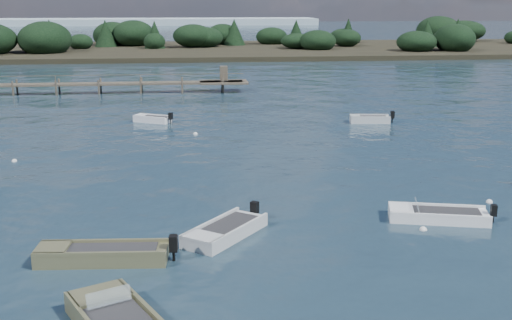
{
  "coord_description": "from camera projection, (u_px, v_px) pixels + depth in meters",
  "views": [
    {
      "loc": [
        -0.09,
        -19.87,
        9.58
      ],
      "look_at": [
        3.67,
        14.0,
        1.0
      ],
      "focal_mm": 45.0,
      "sensor_mm": 36.0,
      "label": 1
    }
  ],
  "objects": [
    {
      "name": "buoy_e",
      "position": [
        195.0,
        134.0,
        46.71
      ],
      "size": [
        0.32,
        0.32,
        0.32
      ],
      "primitive_type": "sphere",
      "color": "silver",
      "rests_on": "ground"
    },
    {
      "name": "tender_far_grey_b",
      "position": [
        370.0,
        121.0,
        51.04
      ],
      "size": [
        3.55,
        1.69,
        1.19
      ],
      "color": "#ABB0B3",
      "rests_on": "ground"
    },
    {
      "name": "tender_far_white",
      "position": [
        152.0,
        120.0,
        51.23
      ],
      "size": [
        3.21,
        2.36,
        1.11
      ],
      "color": "silver",
      "rests_on": "ground"
    },
    {
      "name": "buoy_b",
      "position": [
        423.0,
        230.0,
        27.34
      ],
      "size": [
        0.32,
        0.32,
        0.32
      ],
      "primitive_type": "sphere",
      "color": "silver",
      "rests_on": "ground"
    },
    {
      "name": "dinghy_extra_b",
      "position": [
        102.0,
        257.0,
        24.02
      ],
      "size": [
        5.29,
        1.77,
        1.28
      ],
      "color": "#646343",
      "rests_on": "ground"
    },
    {
      "name": "ground",
      "position": [
        186.0,
        79.0,
        79.33
      ],
      "size": [
        400.0,
        400.0,
        0.0
      ],
      "primitive_type": "plane",
      "color": "#142530",
      "rests_on": "ground"
    },
    {
      "name": "far_headland",
      "position": [
        318.0,
        41.0,
        120.07
      ],
      "size": [
        190.0,
        40.0,
        5.8
      ],
      "color": "black",
      "rests_on": "ground"
    },
    {
      "name": "dinghy_mid_white_a",
      "position": [
        438.0,
        217.0,
        28.58
      ],
      "size": [
        4.72,
        2.65,
        1.08
      ],
      "color": "silver",
      "rests_on": "ground"
    },
    {
      "name": "dinghy_extra_a",
      "position": [
        225.0,
        233.0,
        26.57
      ],
      "size": [
        3.83,
        4.28,
        1.12
      ],
      "color": "#ABB0B3",
      "rests_on": "ground"
    },
    {
      "name": "buoy_d",
      "position": [
        489.0,
        202.0,
        31.06
      ],
      "size": [
        0.32,
        0.32,
        0.32
      ],
      "primitive_type": "sphere",
      "color": "silver",
      "rests_on": "ground"
    },
    {
      "name": "buoy_extra_a",
      "position": [
        14.0,
        161.0,
        38.89
      ],
      "size": [
        0.32,
        0.32,
        0.32
      ],
      "primitive_type": "sphere",
      "color": "silver",
      "rests_on": "ground"
    }
  ]
}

